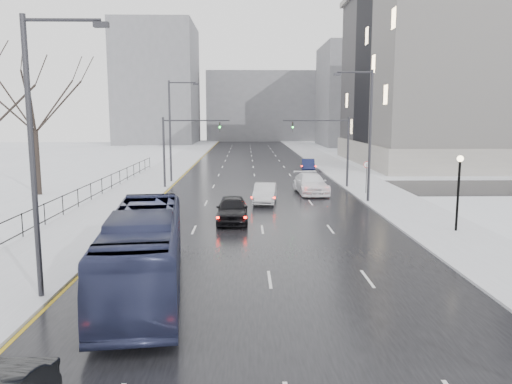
{
  "coord_description": "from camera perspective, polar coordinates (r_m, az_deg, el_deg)",
  "views": [
    {
      "loc": [
        -0.96,
        2.52,
        6.63
      ],
      "look_at": [
        -0.4,
        29.45,
        2.5
      ],
      "focal_mm": 35.0,
      "sensor_mm": 36.0,
      "label": 1
    }
  ],
  "objects": [
    {
      "name": "road",
      "position": [
        57.87,
        -0.22,
        2.16
      ],
      "size": [
        16.0,
        150.0,
        0.04
      ],
      "primitive_type": "cube",
      "color": "black",
      "rests_on": "ground"
    },
    {
      "name": "cross_road",
      "position": [
        45.97,
        0.03,
        0.45
      ],
      "size": [
        130.0,
        10.0,
        0.04
      ],
      "primitive_type": "cube",
      "color": "black",
      "rests_on": "ground"
    },
    {
      "name": "sidewalk_left",
      "position": [
        58.63,
        -10.54,
        2.16
      ],
      "size": [
        5.0,
        150.0,
        0.16
      ],
      "primitive_type": "cube",
      "color": "silver",
      "rests_on": "ground"
    },
    {
      "name": "sidewalk_right",
      "position": [
        58.97,
        10.04,
        2.21
      ],
      "size": [
        5.0,
        150.0,
        0.16
      ],
      "primitive_type": "cube",
      "color": "silver",
      "rests_on": "ground"
    },
    {
      "name": "park_strip",
      "position": [
        60.91,
        -19.4,
        2.03
      ],
      "size": [
        14.0,
        150.0,
        0.12
      ],
      "primitive_type": "cube",
      "color": "white",
      "rests_on": "ground"
    },
    {
      "name": "tree_park_e",
      "position": [
        45.41,
        -23.48,
        -0.4
      ],
      "size": [
        9.45,
        9.45,
        13.5
      ],
      "primitive_type": null,
      "color": "black",
      "rests_on": "ground"
    },
    {
      "name": "iron_fence",
      "position": [
        30.54,
        -24.41,
        -2.87
      ],
      "size": [
        0.06,
        70.0,
        1.3
      ],
      "color": "black",
      "rests_on": "sidewalk_left"
    },
    {
      "name": "streetlight_r_mid",
      "position": [
        38.59,
        12.6,
        7.01
      ],
      "size": [
        2.95,
        0.25,
        10.0
      ],
      "color": "#2D2D33",
      "rests_on": "ground"
    },
    {
      "name": "streetlight_l_near",
      "position": [
        18.93,
        -23.65,
        4.92
      ],
      "size": [
        2.95,
        0.25,
        10.0
      ],
      "color": "#2D2D33",
      "rests_on": "ground"
    },
    {
      "name": "streetlight_l_far",
      "position": [
        50.01,
        -9.55,
        7.44
      ],
      "size": [
        2.95,
        0.25,
        10.0
      ],
      "color": "#2D2D33",
      "rests_on": "ground"
    },
    {
      "name": "lamppost_r_mid",
      "position": [
        30.19,
        22.17,
        1.06
      ],
      "size": [
        0.36,
        0.36,
        4.28
      ],
      "color": "black",
      "rests_on": "sidewalk_right"
    },
    {
      "name": "mast_signal_right",
      "position": [
        46.29,
        9.17,
        5.49
      ],
      "size": [
        6.1,
        0.33,
        6.5
      ],
      "color": "#2D2D33",
      "rests_on": "ground"
    },
    {
      "name": "mast_signal_left",
      "position": [
        45.99,
        -9.18,
        5.46
      ],
      "size": [
        6.1,
        0.33,
        6.5
      ],
      "color": "#2D2D33",
      "rests_on": "ground"
    },
    {
      "name": "no_uturn_sign",
      "position": [
        42.92,
        12.53,
        2.72
      ],
      "size": [
        0.6,
        0.06,
        2.7
      ],
      "color": "#2D2D33",
      "rests_on": "sidewalk_right"
    },
    {
      "name": "civic_building",
      "position": [
        78.36,
        26.68,
        11.16
      ],
      "size": [
        41.0,
        31.0,
        24.8
      ],
      "color": "gray",
      "rests_on": "ground"
    },
    {
      "name": "bldg_far_right",
      "position": [
        116.23,
        13.49,
        10.64
      ],
      "size": [
        24.0,
        20.0,
        22.0
      ],
      "primitive_type": "cube",
      "color": "slate",
      "rests_on": "ground"
    },
    {
      "name": "bldg_far_left",
      "position": [
        124.49,
        -11.15,
        11.96
      ],
      "size": [
        18.0,
        22.0,
        28.0
      ],
      "primitive_type": "cube",
      "color": "slate",
      "rests_on": "ground"
    },
    {
      "name": "bldg_far_center",
      "position": [
        137.59,
        0.9,
        9.71
      ],
      "size": [
        30.0,
        18.0,
        18.0
      ],
      "primitive_type": "cube",
      "color": "slate",
      "rests_on": "ground"
    },
    {
      "name": "bus",
      "position": [
        19.33,
        -12.69,
        -6.61
      ],
      "size": [
        3.94,
        11.37,
        3.1
      ],
      "primitive_type": "imported",
      "rotation": [
        0.0,
        0.0,
        0.12
      ],
      "color": "#272C4C",
      "rests_on": "road"
    },
    {
      "name": "sedan_center_near",
      "position": [
        31.17,
        -2.74,
        -1.97
      ],
      "size": [
        1.97,
        4.81,
        1.63
      ],
      "primitive_type": "imported",
      "rotation": [
        0.0,
        0.0,
        0.01
      ],
      "color": "black",
      "rests_on": "road"
    },
    {
      "name": "sedan_right_near",
      "position": [
        37.95,
        1.04,
        -0.13
      ],
      "size": [
        2.06,
        4.71,
        1.51
      ],
      "primitive_type": "imported",
      "rotation": [
        0.0,
        0.0,
        -0.11
      ],
      "color": "silver",
      "rests_on": "road"
    },
    {
      "name": "sedan_right_far",
      "position": [
        42.78,
        6.28,
        0.97
      ],
      "size": [
        2.82,
        6.08,
        1.72
      ],
      "primitive_type": "imported",
      "rotation": [
        0.0,
        0.0,
        0.07
      ],
      "color": "white",
      "rests_on": "road"
    },
    {
      "name": "sedan_right_distant",
      "position": [
        60.49,
        5.98,
        3.1
      ],
      "size": [
        1.89,
        4.43,
        1.42
      ],
      "primitive_type": "imported",
      "rotation": [
        0.0,
        0.0,
        -0.09
      ],
      "color": "#171D46",
      "rests_on": "road"
    }
  ]
}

